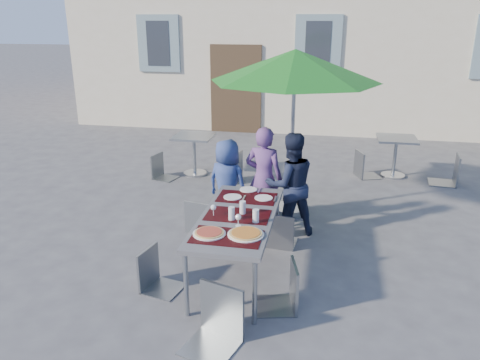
% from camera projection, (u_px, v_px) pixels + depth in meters
% --- Properties ---
extents(ground, '(90.00, 90.00, 0.00)m').
position_uv_depth(ground, '(277.00, 301.00, 4.91)').
color(ground, '#474749').
rests_on(ground, ground).
extents(dining_table, '(0.80, 1.85, 0.76)m').
position_uv_depth(dining_table, '(238.00, 220.00, 5.19)').
color(dining_table, '#3F4044').
rests_on(dining_table, ground).
extents(pizza_near_left, '(0.33, 0.33, 0.03)m').
position_uv_depth(pizza_near_left, '(209.00, 233.00, 4.71)').
color(pizza_near_left, white).
rests_on(pizza_near_left, dining_table).
extents(pizza_near_right, '(0.37, 0.37, 0.03)m').
position_uv_depth(pizza_near_right, '(246.00, 234.00, 4.69)').
color(pizza_near_right, white).
rests_on(pizza_near_right, dining_table).
extents(glassware, '(0.55, 0.39, 0.15)m').
position_uv_depth(glassware, '(240.00, 212.00, 5.05)').
color(glassware, silver).
rests_on(glassware, dining_table).
extents(place_settings, '(0.63, 0.51, 0.01)m').
position_uv_depth(place_settings, '(248.00, 195.00, 5.75)').
color(place_settings, white).
rests_on(place_settings, dining_table).
extents(child_0, '(0.71, 0.58, 1.26)m').
position_uv_depth(child_0, '(227.00, 183.00, 6.54)').
color(child_0, navy).
rests_on(child_0, ground).
extents(child_1, '(0.58, 0.44, 1.46)m').
position_uv_depth(child_1, '(264.00, 178.00, 6.43)').
color(child_1, '#653E80').
rests_on(child_1, ground).
extents(child_2, '(0.79, 0.64, 1.42)m').
position_uv_depth(child_2, '(290.00, 184.00, 6.25)').
color(child_2, '#192038').
rests_on(child_2, ground).
extents(chair_0, '(0.47, 0.47, 0.89)m').
position_uv_depth(chair_0, '(200.00, 197.00, 6.33)').
color(chair_0, '#8F959A').
rests_on(chair_0, ground).
extents(chair_1, '(0.52, 0.52, 1.03)m').
position_uv_depth(chair_1, '(241.00, 197.00, 6.12)').
color(chair_1, gray).
rests_on(chair_1, ground).
extents(chair_2, '(0.43, 0.43, 0.89)m').
position_uv_depth(chair_2, '(281.00, 210.00, 5.93)').
color(chair_2, gray).
rests_on(chair_2, ground).
extents(chair_3, '(0.46, 0.46, 0.87)m').
position_uv_depth(chair_3, '(154.00, 247.00, 5.00)').
color(chair_3, gray).
rests_on(chair_3, ground).
extents(chair_4, '(0.49, 0.49, 0.92)m').
position_uv_depth(chair_4, '(285.00, 260.00, 4.65)').
color(chair_4, gray).
rests_on(chair_4, ground).
extents(chair_5, '(0.57, 0.57, 1.02)m').
position_uv_depth(chair_5, '(215.00, 284.00, 4.11)').
color(chair_5, gray).
rests_on(chair_5, ground).
extents(patio_umbrella, '(2.40, 2.40, 2.42)m').
position_uv_depth(patio_umbrella, '(295.00, 67.00, 6.44)').
color(patio_umbrella, '#B7BAC0').
rests_on(patio_umbrella, ground).
extents(cafe_table_0, '(0.71, 0.71, 0.76)m').
position_uv_depth(cafe_table_0, '(194.00, 148.00, 8.73)').
color(cafe_table_0, '#B7BAC0').
rests_on(cafe_table_0, ground).
extents(bg_chair_l_0, '(0.46, 0.46, 0.86)m').
position_uv_depth(bg_chair_l_0, '(161.00, 152.00, 8.54)').
color(bg_chair_l_0, gray).
rests_on(bg_chair_l_0, ground).
extents(bg_chair_r_0, '(0.49, 0.49, 0.99)m').
position_uv_depth(bg_chair_r_0, '(233.00, 150.00, 8.37)').
color(bg_chair_r_0, gray).
rests_on(bg_chair_r_0, ground).
extents(cafe_table_1, '(0.70, 0.70, 0.75)m').
position_uv_depth(cafe_table_1, '(396.00, 150.00, 8.61)').
color(cafe_table_1, '#B7BAC0').
rests_on(cafe_table_1, ground).
extents(bg_chair_l_1, '(0.53, 0.53, 0.93)m').
position_uv_depth(bg_chair_l_1, '(365.00, 149.00, 8.59)').
color(bg_chair_l_1, gray).
rests_on(bg_chair_l_1, ground).
extents(bg_chair_r_1, '(0.50, 0.50, 1.02)m').
position_uv_depth(bg_chair_r_1, '(453.00, 151.00, 8.19)').
color(bg_chair_r_1, gray).
rests_on(bg_chair_r_1, ground).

